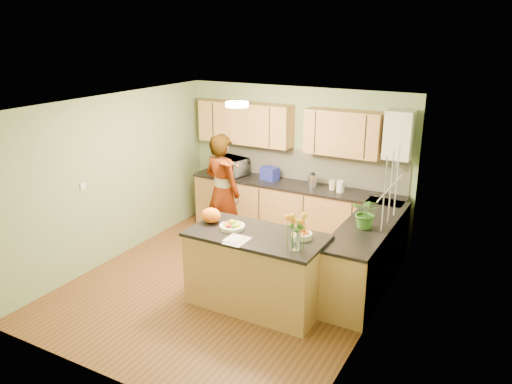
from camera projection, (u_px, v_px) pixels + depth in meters
The scene contains 28 objects.
floor at pixel (228, 284), 6.96m from camera, with size 4.50×4.50×0.00m, color #573519.
ceiling at pixel (225, 104), 6.17m from camera, with size 4.00×4.50×0.02m, color white.
wall_back at pixel (297, 161), 8.44m from camera, with size 4.00×0.02×2.50m, color #8CA575.
wall_front at pixel (100, 268), 4.69m from camera, with size 4.00×0.02×2.50m, color #8CA575.
wall_left at pixel (113, 179), 7.47m from camera, with size 0.02×4.50×2.50m, color #8CA575.
wall_right at pixel (376, 227), 5.66m from camera, with size 0.02×4.50×2.50m, color #8CA575.
back_counter at pixel (294, 211), 8.39m from camera, with size 3.64×0.62×0.94m.
right_counter at pixel (367, 255), 6.74m from camera, with size 0.62×2.24×0.94m.
splashback at pixel (302, 165), 8.40m from camera, with size 3.60×0.02×0.52m, color beige.
upper_cabinets at pixel (283, 127), 8.19m from camera, with size 3.20×0.34×0.70m.
boiler at pixel (399, 135), 7.33m from camera, with size 0.40×0.30×0.86m.
window_right at pixel (391, 188), 6.06m from camera, with size 0.01×1.30×1.05m.
light_switch at pixel (83, 186), 6.95m from camera, with size 0.02×0.09×0.09m, color white.
ceiling_lamp at pixel (237, 104), 6.43m from camera, with size 0.30×0.30×0.07m.
peninsula_island at pixel (256, 270), 6.30m from camera, with size 1.72×0.88×0.98m.
fruit_dish at pixel (232, 225), 6.29m from camera, with size 0.32×0.32×0.11m.
orange_bowl at pixel (302, 234), 6.01m from camera, with size 0.23×0.23×0.14m.
flower_vase at pixel (296, 222), 5.62m from camera, with size 0.27×0.27×0.50m.
orange_bag at pixel (211, 215), 6.48m from camera, with size 0.26×0.22×0.20m, color orange.
papers at pixel (237, 240), 5.94m from camera, with size 0.24×0.32×0.01m, color silver.
violinist at pixel (222, 192), 7.86m from camera, with size 0.68×0.45×1.87m, color tan.
violin at pixel (225, 162), 7.41m from camera, with size 0.61×0.24×0.12m, color #490F04, non-canonical shape.
microwave at pixel (232, 166), 8.76m from camera, with size 0.55×0.37×0.31m, color white.
blue_box at pixel (270, 173), 8.45m from camera, with size 0.28×0.20×0.22m, color navy.
kettle at pixel (312, 180), 8.06m from camera, with size 0.16×0.16×0.29m.
jar_cream at pixel (332, 185), 7.95m from camera, with size 0.10×0.10×0.16m, color beige.
jar_white at pixel (340, 186), 7.82m from camera, with size 0.12×0.12×0.19m, color white.
potted_plant at pixel (367, 213), 6.37m from camera, with size 0.38×0.33×0.43m, color #366D24.
Camera 1 is at (3.31, -5.26, 3.40)m, focal length 35.00 mm.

